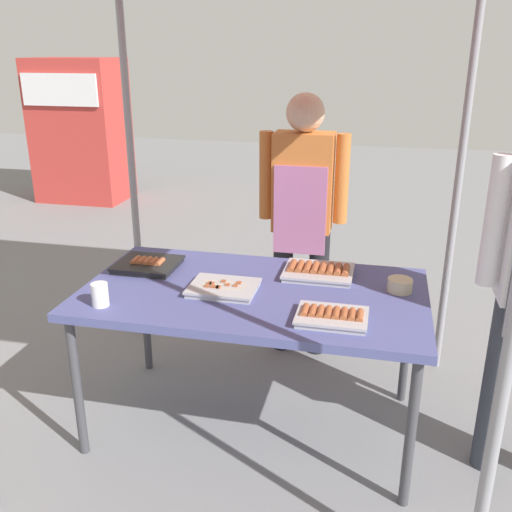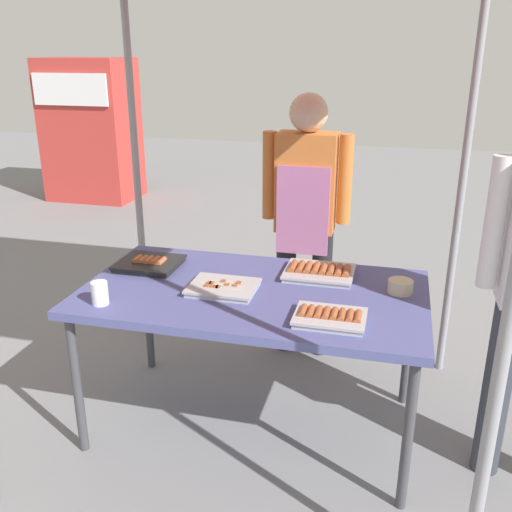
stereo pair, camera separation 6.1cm
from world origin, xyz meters
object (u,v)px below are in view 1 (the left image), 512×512
tray_spring_rolls (319,271)px  vendor_woman (303,207)px  condiment_bowl (400,285)px  neighbor_stall_left (81,130)px  tray_grilled_sausages (332,316)px  stall_table (254,300)px  tray_meat_skewers (223,288)px  drink_cup_near_edge (100,295)px  tray_pork_links (148,264)px

tray_spring_rolls → vendor_woman: size_ratio=0.21×
condiment_bowl → neighbor_stall_left: neighbor_stall_left is taller
tray_spring_rolls → condiment_bowl: condiment_bowl is taller
tray_grilled_sausages → tray_spring_rolls: 0.50m
stall_table → tray_spring_rolls: size_ratio=4.71×
stall_table → tray_meat_skewers: tray_meat_skewers is taller
tray_spring_rolls → drink_cup_near_edge: size_ratio=3.25×
tray_grilled_sausages → tray_meat_skewers: tray_grilled_sausages is taller
tray_pork_links → neighbor_stall_left: 4.65m
tray_grilled_sausages → tray_meat_skewers: size_ratio=0.94×
vendor_woman → tray_meat_skewers: bearing=74.8°
tray_pork_links → vendor_woman: size_ratio=0.20×
neighbor_stall_left → condiment_bowl: bearing=-45.9°
condiment_bowl → stall_table: bearing=-168.8°
condiment_bowl → drink_cup_near_edge: 1.36m
tray_pork_links → tray_spring_rolls: size_ratio=0.91×
stall_table → tray_meat_skewers: 0.16m
tray_meat_skewers → drink_cup_near_edge: 0.55m
tray_grilled_sausages → vendor_woman: vendor_woman is taller
tray_meat_skewers → tray_spring_rolls: size_ratio=0.92×
tray_pork_links → tray_spring_rolls: bearing=5.8°
tray_pork_links → drink_cup_near_edge: 0.47m
tray_pork_links → tray_spring_rolls: (0.87, 0.09, 0.00)m
tray_pork_links → drink_cup_near_edge: bearing=-92.5°
tray_pork_links → vendor_woman: bearing=43.6°
drink_cup_near_edge → neighbor_stall_left: bearing=119.9°
stall_table → tray_meat_skewers: size_ratio=5.11×
tray_meat_skewers → neighbor_stall_left: (-2.99, 4.10, 0.09)m
stall_table → tray_meat_skewers: bearing=-158.7°
condiment_bowl → neighbor_stall_left: bearing=134.1°
condiment_bowl → drink_cup_near_edge: size_ratio=1.10×
tray_grilled_sausages → tray_pork_links: same height
tray_spring_rolls → tray_grilled_sausages: bearing=-76.7°
tray_grilled_sausages → drink_cup_near_edge: drink_cup_near_edge is taller
stall_table → vendor_woman: size_ratio=1.01×
stall_table → drink_cup_near_edge: (-0.62, -0.32, 0.10)m
stall_table → neighbor_stall_left: bearing=127.7°
neighbor_stall_left → vendor_woman: bearing=-45.0°
tray_pork_links → vendor_woman: (0.70, 0.67, 0.17)m
condiment_bowl → tray_pork_links: bearing=179.1°
tray_grilled_sausages → vendor_woman: 1.11m
vendor_woman → tray_pork_links: bearing=43.6°
tray_meat_skewers → neighbor_stall_left: size_ratio=0.18×
tray_meat_skewers → drink_cup_near_edge: (-0.48, -0.27, 0.04)m
stall_table → tray_grilled_sausages: size_ratio=5.42×
stall_table → vendor_woman: 0.86m
tray_pork_links → condiment_bowl: (1.26, -0.02, 0.01)m
stall_table → vendor_woman: bearing=82.8°
stall_table → tray_grilled_sausages: (0.39, -0.24, 0.07)m
tray_pork_links → tray_meat_skewers: bearing=-23.7°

